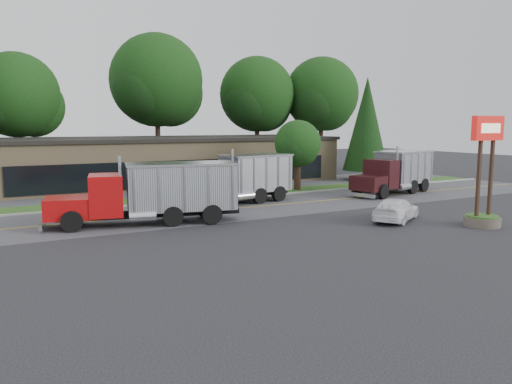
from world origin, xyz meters
The scene contains 18 objects.
ground centered at (0.00, 0.00, 0.00)m, with size 140.00×140.00×0.00m, color #39393F.
road centered at (0.00, 9.00, 0.00)m, with size 60.00×8.00×0.02m, color #58585D.
center_line centered at (0.00, 9.00, 0.00)m, with size 60.00×0.12×0.01m, color gold.
curb centered at (0.00, 13.20, 0.00)m, with size 60.00×0.30×0.12m, color #9E9E99.
grass_verge centered at (0.00, 15.00, 0.00)m, with size 60.00×3.40×0.03m, color #34561D.
far_parking centered at (0.00, 20.00, 0.00)m, with size 60.00×7.00×0.02m, color #58585D.
strip_mall centered at (2.00, 26.00, 2.00)m, with size 32.00×12.00×4.00m, color tan.
bilo_sign centered at (10.50, -2.50, 2.02)m, with size 2.20×1.90×5.95m.
tree_far_b centered at (-9.87, 34.10, 7.92)m, with size 8.70×8.19×12.42m.
tree_far_c centered at (4.16, 34.13, 9.79)m, with size 10.75×10.12×15.34m.
tree_far_d centered at (16.14, 33.11, 8.63)m, with size 9.48×8.92×13.52m.
tree_far_e centered at (24.15, 31.12, 8.76)m, with size 9.63×9.06×13.73m.
evergreen_right centered at (20.00, 18.00, 5.55)m, with size 4.45×4.45×10.10m.
tree_verge centered at (10.06, 15.05, 3.74)m, with size 4.12×3.88×5.88m.
dump_truck_red centered at (-4.85, 6.70, 1.81)m, with size 10.53×4.59×3.36m.
dump_truck_blue centered at (2.80, 11.09, 1.81)m, with size 8.60×3.79×3.36m.
dump_truck_maroon centered at (15.84, 9.54, 1.81)m, with size 8.70×4.48×3.36m.
rally_car centered at (7.50, 0.94, 0.64)m, with size 1.80×4.43×1.29m, color white.
Camera 1 is at (-13.12, -20.00, 5.50)m, focal length 35.00 mm.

